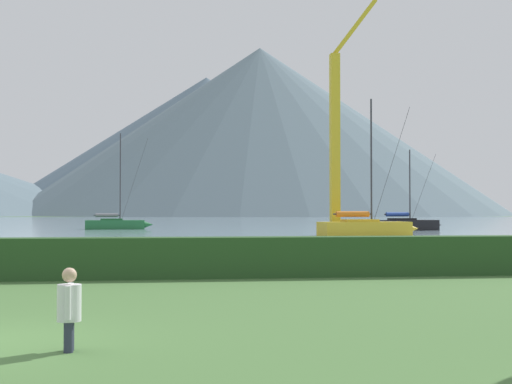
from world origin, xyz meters
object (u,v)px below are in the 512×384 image
sailboat_slip_0 (406,224)px  sailboat_slip_5 (366,227)px  dock_crane (336,154)px  sailboat_slip_4 (116,224)px  person_seated_viewer (69,305)px

sailboat_slip_0 → sailboat_slip_5: bearing=-132.4°
dock_crane → sailboat_slip_4: bearing=130.8°
sailboat_slip_0 → dock_crane: dock_crane is taller
sailboat_slip_0 → person_seated_viewer: size_ratio=7.04×
person_seated_viewer → dock_crane: bearing=70.6°
sailboat_slip_0 → dock_crane: size_ratio=0.42×
dock_crane → sailboat_slip_0: bearing=51.6°
sailboat_slip_0 → dock_crane: 19.30m
sailboat_slip_5 → person_seated_viewer: (-18.79, -49.17, -0.05)m
person_seated_viewer → dock_crane: 55.38m
sailboat_slip_5 → dock_crane: 7.31m
sailboat_slip_4 → dock_crane: bearing=-51.6°
sailboat_slip_0 → sailboat_slip_4: bearing=150.1°
dock_crane → sailboat_slip_5: bearing=-60.8°
sailboat_slip_4 → sailboat_slip_5: sailboat_slip_5 is taller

